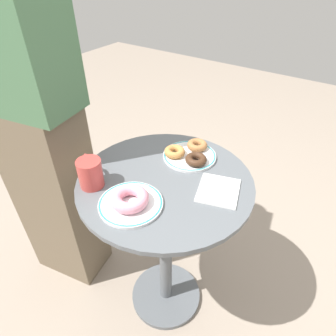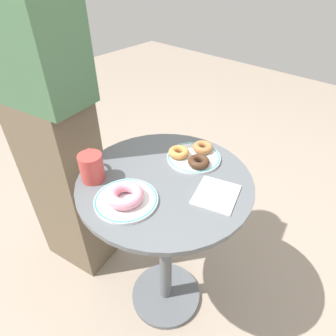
% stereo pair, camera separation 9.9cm
% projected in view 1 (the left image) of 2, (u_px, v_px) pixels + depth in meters
% --- Properties ---
extents(ground_plane, '(7.00, 7.00, 0.02)m').
position_uv_depth(ground_plane, '(166.00, 297.00, 1.48)').
color(ground_plane, gray).
extents(cafe_table, '(0.61, 0.61, 0.76)m').
position_uv_depth(cafe_table, '(166.00, 229.00, 1.17)').
color(cafe_table, '#565B60').
rests_on(cafe_table, ground).
extents(plate_left, '(0.20, 0.20, 0.01)m').
position_uv_depth(plate_left, '(131.00, 203.00, 0.91)').
color(plate_left, white).
rests_on(plate_left, cafe_table).
extents(plate_right, '(0.20, 0.20, 0.01)m').
position_uv_depth(plate_right, '(189.00, 155.00, 1.12)').
color(plate_right, white).
rests_on(plate_right, cafe_table).
extents(donut_pink_frosted, '(0.15, 0.15, 0.04)m').
position_uv_depth(donut_pink_frosted, '(130.00, 199.00, 0.89)').
color(donut_pink_frosted, pink).
rests_on(donut_pink_frosted, plate_left).
extents(donut_cinnamon, '(0.09, 0.09, 0.03)m').
position_uv_depth(donut_cinnamon, '(196.00, 145.00, 1.14)').
color(donut_cinnamon, '#A36B3D').
rests_on(donut_cinnamon, plate_right).
extents(donut_old_fashioned, '(0.11, 0.11, 0.03)m').
position_uv_depth(donut_old_fashioned, '(175.00, 152.00, 1.11)').
color(donut_old_fashioned, '#BC7F42').
rests_on(donut_old_fashioned, plate_right).
extents(donut_chocolate, '(0.11, 0.11, 0.03)m').
position_uv_depth(donut_chocolate, '(196.00, 159.00, 1.07)').
color(donut_chocolate, '#422819').
rests_on(donut_chocolate, plate_right).
extents(paper_napkin, '(0.18, 0.17, 0.01)m').
position_uv_depth(paper_napkin, '(218.00, 190.00, 0.96)').
color(paper_napkin, white).
rests_on(paper_napkin, cafe_table).
extents(coffee_mug, '(0.09, 0.12, 0.10)m').
position_uv_depth(coffee_mug, '(90.00, 173.00, 0.96)').
color(coffee_mug, '#B73D38').
rests_on(coffee_mug, cafe_table).
extents(person_figure, '(0.29, 0.43, 1.72)m').
position_uv_depth(person_figure, '(35.00, 127.00, 1.14)').
color(person_figure, brown).
rests_on(person_figure, ground).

